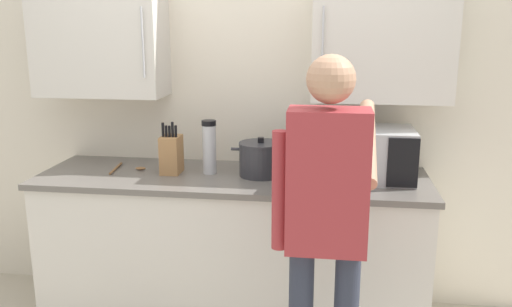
% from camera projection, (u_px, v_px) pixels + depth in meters
% --- Properties ---
extents(back_wall_tiled, '(3.88, 0.44, 2.79)m').
position_uv_depth(back_wall_tiled, '(241.00, 77.00, 3.36)').
color(back_wall_tiled, beige).
rests_on(back_wall_tiled, ground_plane).
extents(counter_unit, '(2.29, 0.70, 0.92)m').
position_uv_depth(counter_unit, '(233.00, 248.00, 3.27)').
color(counter_unit, beige).
rests_on(counter_unit, ground_plane).
extents(microwave_oven, '(0.66, 0.79, 0.29)m').
position_uv_depth(microwave_oven, '(355.00, 154.00, 3.07)').
color(microwave_oven, '#B7BABF').
rests_on(microwave_oven, counter_unit).
extents(knife_block, '(0.11, 0.15, 0.31)m').
position_uv_depth(knife_block, '(171.00, 154.00, 3.19)').
color(knife_block, '#A37547').
rests_on(knife_block, counter_unit).
extents(stock_pot, '(0.35, 0.26, 0.23)m').
position_uv_depth(stock_pot, '(261.00, 159.00, 3.14)').
color(stock_pot, '#2D2D33').
rests_on(stock_pot, counter_unit).
extents(wooden_spoon, '(0.21, 0.25, 0.02)m').
position_uv_depth(wooden_spoon, '(128.00, 168.00, 3.28)').
color(wooden_spoon, brown).
rests_on(wooden_spoon, counter_unit).
extents(thermos_flask, '(0.09, 0.09, 0.32)m').
position_uv_depth(thermos_flask, '(209.00, 147.00, 3.17)').
color(thermos_flask, '#B7BABF').
rests_on(thermos_flask, counter_unit).
extents(person_figure, '(0.45, 0.65, 1.67)m').
position_uv_depth(person_figure, '(327.00, 214.00, 2.29)').
color(person_figure, '#282D3D').
rests_on(person_figure, ground_plane).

